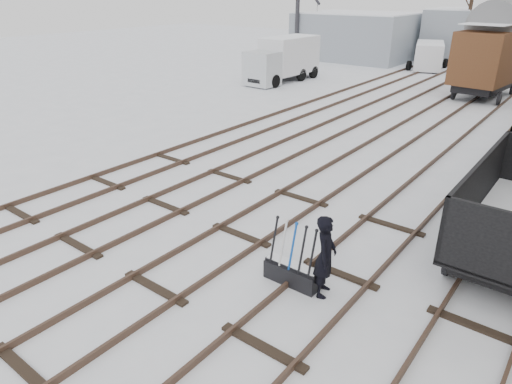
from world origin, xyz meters
TOP-DOWN VIEW (x-y plane):
  - ground at (0.00, 0.00)m, footprint 120.00×120.00m
  - tracks at (-0.00, 13.67)m, footprint 13.90×52.00m
  - shed_left at (-13.00, 36.00)m, footprint 10.00×8.00m
  - shed_right at (-4.00, 40.00)m, footprint 7.00×6.00m
  - ground_frame at (2.27, 2.06)m, footprint 1.30×0.43m
  - worker at (3.02, 2.16)m, footprint 0.64×0.79m
  - box_van_wagon at (0.85, 25.42)m, footprint 3.57×5.94m
  - lorry at (-11.80, 22.13)m, footprint 2.33×6.70m
  - panel_van at (-5.43, 33.83)m, footprint 3.47×5.21m
  - crane at (-17.00, 32.01)m, footprint 1.58×4.53m
  - tree_far_left at (-3.81, 37.60)m, footprint 0.30×0.30m

SIDE VIEW (x-z plane):
  - ground at x=0.00m, z-range 0.00..0.00m
  - tracks at x=0.00m, z-range -0.01..0.16m
  - ground_frame at x=2.27m, z-range -0.46..1.03m
  - worker at x=3.02m, z-range 0.00..1.88m
  - panel_van at x=-5.43m, z-range 0.04..2.16m
  - lorry at x=-11.80m, z-range 0.04..3.06m
  - shed_left at x=-13.00m, z-range 0.00..4.10m
  - crane at x=-17.00m, z-range -1.85..5.95m
  - shed_right at x=-4.00m, z-range 0.00..4.50m
  - box_van_wagon at x=0.85m, z-range 0.36..4.68m
  - tree_far_left at x=-3.81m, z-range 0.00..7.22m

